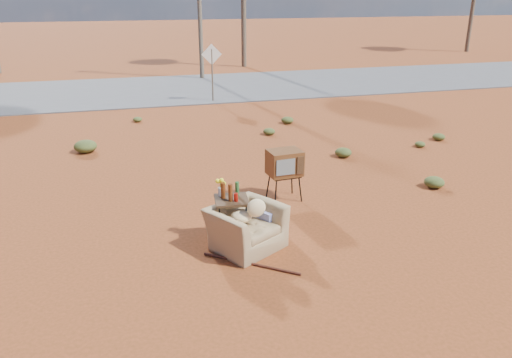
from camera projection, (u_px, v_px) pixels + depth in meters
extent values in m
plane|color=#903C1C|center=(259.00, 253.00, 8.25)|extent=(140.00, 140.00, 0.00)
cube|color=#565659|center=(166.00, 89.00, 21.77)|extent=(140.00, 7.00, 0.04)
imported|color=#9B7D54|center=(246.00, 221.00, 8.25)|extent=(1.34, 1.20, 0.99)
ellipsoid|color=beige|center=(241.00, 216.00, 8.22)|extent=(0.36, 0.36, 0.21)
ellipsoid|color=beige|center=(256.00, 208.00, 8.07)|extent=(0.31, 0.16, 0.31)
cube|color=navy|center=(263.00, 220.00, 8.75)|extent=(0.78, 0.87, 0.58)
cube|color=black|center=(284.00, 175.00, 10.16)|extent=(0.62, 0.50, 0.03)
cylinder|color=black|center=(276.00, 193.00, 9.99)|extent=(0.03, 0.03, 0.53)
cylinder|color=black|center=(300.00, 189.00, 10.16)|extent=(0.03, 0.03, 0.53)
cylinder|color=black|center=(268.00, 186.00, 10.35)|extent=(0.03, 0.03, 0.53)
cylinder|color=black|center=(292.00, 182.00, 10.53)|extent=(0.03, 0.03, 0.53)
cube|color=brown|center=(285.00, 163.00, 10.07)|extent=(0.70, 0.57, 0.51)
cube|color=slate|center=(286.00, 167.00, 9.80)|extent=(0.39, 0.05, 0.32)
cube|color=#472D19|center=(300.00, 165.00, 9.90)|extent=(0.15, 0.03, 0.36)
cube|color=#3A2615|center=(231.00, 200.00, 8.35)|extent=(0.62, 0.62, 0.04)
cylinder|color=black|center=(220.00, 227.00, 8.25)|extent=(0.03, 0.03, 0.78)
cylinder|color=black|center=(246.00, 226.00, 8.31)|extent=(0.03, 0.03, 0.78)
cylinder|color=black|center=(218.00, 216.00, 8.66)|extent=(0.03, 0.03, 0.78)
cylinder|color=black|center=(243.00, 215.00, 8.72)|extent=(0.03, 0.03, 0.78)
cylinder|color=#55260E|center=(223.00, 190.00, 8.32)|extent=(0.08, 0.08, 0.29)
cylinder|color=#55260E|center=(230.00, 192.00, 8.20)|extent=(0.07, 0.07, 0.31)
cylinder|color=#245425|center=(237.00, 189.00, 8.41)|extent=(0.07, 0.07, 0.27)
cylinder|color=red|center=(236.00, 197.00, 8.22)|extent=(0.07, 0.07, 0.14)
cylinder|color=silver|center=(221.00, 191.00, 8.44)|extent=(0.09, 0.09, 0.16)
ellipsoid|color=#FFF31A|center=(220.00, 182.00, 8.38)|extent=(0.18, 0.18, 0.13)
cylinder|color=#502215|center=(251.00, 264.00, 7.87)|extent=(1.33, 1.06, 0.04)
cylinder|color=brown|center=(212.00, 76.00, 19.08)|extent=(0.06, 0.06, 2.00)
cube|color=silver|center=(212.00, 54.00, 18.80)|extent=(0.78, 0.04, 0.78)
cylinder|color=brown|center=(244.00, 1.00, 27.18)|extent=(0.28, 0.28, 7.00)
cylinder|color=brown|center=(473.00, 3.00, 34.18)|extent=(0.28, 0.28, 6.50)
ellipsoid|color=#495424|center=(434.00, 182.00, 10.94)|extent=(0.44, 0.44, 0.24)
ellipsoid|color=#495424|center=(85.00, 146.00, 13.31)|extent=(0.60, 0.60, 0.33)
ellipsoid|color=#495424|center=(439.00, 137.00, 14.40)|extent=(0.36, 0.36, 0.20)
ellipsoid|color=#495424|center=(287.00, 120.00, 16.21)|extent=(0.40, 0.40, 0.22)
ellipsoid|color=#495424|center=(137.00, 119.00, 16.41)|extent=(0.30, 0.30, 0.17)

